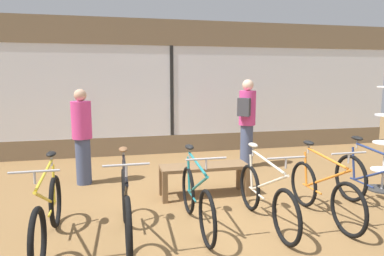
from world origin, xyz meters
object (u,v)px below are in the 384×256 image
Objects in this scene: bicycle_far_left at (48,215)px; bicycle_right at (323,192)px; display_bench at (204,171)px; customer_by_window at (82,135)px; bicycle_left at (126,208)px; bicycle_center_right at (265,197)px; customer_near_rack at (247,120)px; bicycle_center_left at (196,199)px; bicycle_far_right at (376,186)px.

bicycle_right is (3.44, -0.05, 0.00)m from bicycle_far_left.
display_bench is 0.84× the size of customer_by_window.
bicycle_left is at bearing -135.85° from display_bench.
bicycle_far_left reaches higher than bicycle_center_right.
bicycle_left is 0.98× the size of customer_near_rack.
bicycle_center_right is (1.75, 0.02, -0.02)m from bicycle_left.
customer_by_window is (-2.40, 2.28, 0.51)m from bicycle_center_right.
bicycle_left reaches higher than bicycle_far_left.
bicycle_far_left is at bearing -177.31° from bicycle_center_left.
customer_near_rack reaches higher than customer_by_window.
bicycle_far_left is at bearing -95.46° from customer_by_window.
display_bench is at bearing 28.93° from bicycle_far_left.
bicycle_center_left is 0.89m from bicycle_center_right.
display_bench is (0.40, 1.10, 0.03)m from bicycle_center_left.
bicycle_far_left is at bearing 176.19° from bicycle_left.
bicycle_far_right is 2.90m from customer_near_rack.
bicycle_far_left is 4.39m from customer_near_rack.
customer_by_window is at bearing 105.67° from bicycle_left.
bicycle_left is (0.86, -0.06, 0.02)m from bicycle_far_left.
bicycle_far_left is 0.97× the size of bicycle_left.
bicycle_far_right reaches higher than bicycle_far_left.
customer_near_rack is (3.44, 2.66, 0.62)m from bicycle_far_left.
customer_by_window is (-3.23, -0.42, -0.11)m from customer_near_rack.
bicycle_far_right is (0.80, -0.02, 0.02)m from bicycle_right.
bicycle_right is at bearing -0.80° from bicycle_center_right.
bicycle_left is at bearing 179.90° from bicycle_far_right.
bicycle_center_right is 0.97× the size of bicycle_far_right.
bicycle_left is 0.88m from bicycle_center_left.
bicycle_far_left is 0.86m from bicycle_left.
display_bench is 2.24m from customer_by_window.
bicycle_center_right is 1.04× the size of bicycle_right.
bicycle_far_left is 1.05× the size of bicycle_right.
bicycle_left is at bearing -179.74° from bicycle_right.
bicycle_center_right is at bearing -43.51° from customer_by_window.
customer_by_window is (-4.03, 2.30, 0.49)m from bicycle_far_right.
bicycle_center_right is 1.63m from bicycle_far_right.
bicycle_left reaches higher than bicycle_center_left.
bicycle_center_right is at bearing -107.08° from customer_near_rack.
bicycle_left is at bearing -3.81° from bicycle_far_left.
display_bench is (-1.30, 1.22, 0.03)m from bicycle_right.
customer_by_window is at bearing -172.61° from customer_near_rack.
bicycle_far_right reaches higher than display_bench.
bicycle_right is 1.79m from display_bench.
customer_near_rack reaches higher than bicycle_far_right.
bicycle_left is 1.75m from bicycle_center_right.
bicycle_center_right is at bearing 0.76° from bicycle_left.
display_bench is at bearing -131.43° from customer_near_rack.
bicycle_left is at bearing -133.52° from customer_near_rack.
bicycle_center_right is at bearing 178.98° from bicycle_far_right.
bicycle_left is 1.08× the size of bicycle_right.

